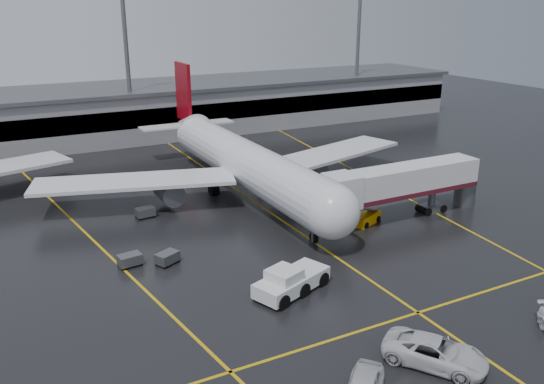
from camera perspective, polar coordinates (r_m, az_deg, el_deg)
ground at (r=61.18m, az=0.79°, el=-2.74°), size 220.00×220.00×0.00m
apron_line_centre at (r=61.18m, az=0.79°, el=-2.73°), size 0.25×90.00×0.02m
apron_line_stop at (r=45.01m, az=14.56°, el=-11.73°), size 60.00×0.25×0.02m
apron_line_left at (r=64.45m, az=-19.53°, el=-2.72°), size 9.99×69.35×0.02m
apron_line_right at (r=78.41m, az=8.90°, el=1.90°), size 7.57×69.64×0.02m
terminal at (r=103.26m, az=-12.12°, el=8.21°), size 122.00×19.00×8.60m
light_mast_mid at (r=95.00m, az=-14.49°, el=13.35°), size 3.00×1.20×25.45m
light_mast_right at (r=114.25m, az=8.69°, el=14.52°), size 3.00×1.20×25.45m
main_airliner at (r=68.10m, az=-3.10°, el=3.21°), size 48.80×45.60×14.10m
jet_bridge at (r=61.70m, az=13.25°, el=0.80°), size 19.90×3.40×6.05m
pushback_tractor at (r=45.94m, az=1.85°, el=-9.06°), size 7.31×4.94×2.42m
belt_loader at (r=60.64m, az=9.52°, el=-2.64°), size 3.92×2.75×2.29m
service_van_a at (r=39.17m, az=16.18°, el=-15.30°), size 6.29×7.21×1.85m
baggage_cart_a at (r=51.62m, az=-10.55°, el=-6.54°), size 2.37×2.04×1.12m
baggage_cart_b at (r=51.95m, az=-14.18°, el=-6.64°), size 2.15×1.55×1.12m
baggage_cart_c at (r=62.92m, az=-12.71°, el=-1.99°), size 2.12×1.49×1.12m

